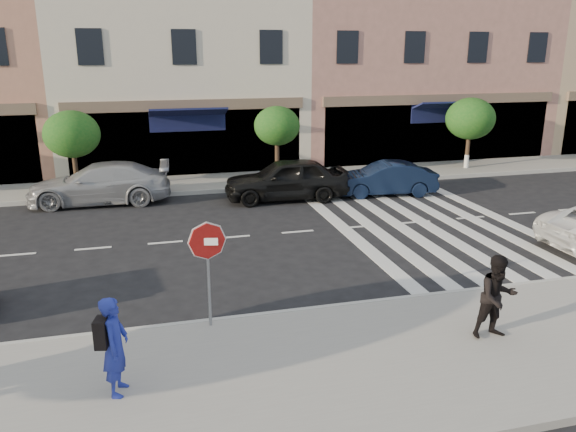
# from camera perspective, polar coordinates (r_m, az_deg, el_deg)

# --- Properties ---
(ground) EXTENTS (120.00, 120.00, 0.00)m
(ground) POSITION_cam_1_polar(r_m,az_deg,el_deg) (13.22, -2.73, -7.53)
(ground) COLOR black
(ground) RESTS_ON ground
(sidewalk_near) EXTENTS (60.00, 4.50, 0.15)m
(sidewalk_near) POSITION_cam_1_polar(r_m,az_deg,el_deg) (9.96, 1.94, -15.67)
(sidewalk_near) COLOR gray
(sidewalk_near) RESTS_ON ground
(sidewalk_far) EXTENTS (60.00, 3.00, 0.15)m
(sidewalk_far) POSITION_cam_1_polar(r_m,az_deg,el_deg) (23.56, -8.34, 3.32)
(sidewalk_far) COLOR gray
(sidewalk_far) RESTS_ON ground
(building_centre) EXTENTS (11.00, 9.00, 11.00)m
(building_centre) POSITION_cam_1_polar(r_m,az_deg,el_deg) (28.89, -11.27, 16.45)
(building_centre) COLOR beige
(building_centre) RESTS_ON ground
(building_east_mid) EXTENTS (13.00, 9.00, 13.00)m
(building_east_mid) POSITION_cam_1_polar(r_m,az_deg,el_deg) (32.04, 11.74, 18.19)
(building_east_mid) COLOR tan
(building_east_mid) RESTS_ON ground
(street_tree_wb) EXTENTS (2.10, 2.10, 3.06)m
(street_tree_wb) POSITION_cam_1_polar(r_m,az_deg,el_deg) (22.97, -21.11, 7.73)
(street_tree_wb) COLOR #473323
(street_tree_wb) RESTS_ON sidewalk_far
(street_tree_c) EXTENTS (1.90, 1.90, 3.04)m
(street_tree_c) POSITION_cam_1_polar(r_m,az_deg,el_deg) (23.46, -1.13, 9.11)
(street_tree_c) COLOR #473323
(street_tree_c) RESTS_ON sidewalk_far
(street_tree_ea) EXTENTS (2.20, 2.20, 3.19)m
(street_tree_ea) POSITION_cam_1_polar(r_m,az_deg,el_deg) (27.01, 18.03, 9.36)
(street_tree_ea) COLOR #473323
(street_tree_ea) RESTS_ON sidewalk_far
(stop_sign) EXTENTS (0.74, 0.22, 2.14)m
(stop_sign) POSITION_cam_1_polar(r_m,az_deg,el_deg) (10.78, -8.18, -3.45)
(stop_sign) COLOR gray
(stop_sign) RESTS_ON sidewalk_near
(photographer) EXTENTS (0.51, 0.67, 1.64)m
(photographer) POSITION_cam_1_polar(r_m,az_deg,el_deg) (9.34, -17.13, -12.49)
(photographer) COLOR navy
(photographer) RESTS_ON sidewalk_near
(walker) EXTENTS (0.80, 0.63, 1.63)m
(walker) POSITION_cam_1_polar(r_m,az_deg,el_deg) (11.25, 20.49, -7.72)
(walker) COLOR black
(walker) RESTS_ON sidewalk_near
(car_far_left) EXTENTS (5.14, 2.33, 1.46)m
(car_far_left) POSITION_cam_1_polar(r_m,az_deg,el_deg) (21.49, -18.59, 3.15)
(car_far_left) COLOR #9B9CA1
(car_far_left) RESTS_ON ground
(car_far_mid) EXTENTS (4.66, 2.08, 1.55)m
(car_far_mid) POSITION_cam_1_polar(r_m,az_deg,el_deg) (20.86, -0.19, 3.76)
(car_far_mid) COLOR black
(car_far_mid) RESTS_ON ground
(car_far_right) EXTENTS (4.00, 1.84, 1.27)m
(car_far_right) POSITION_cam_1_polar(r_m,az_deg,el_deg) (21.90, 9.85, 3.76)
(car_far_right) COLOR black
(car_far_right) RESTS_ON ground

